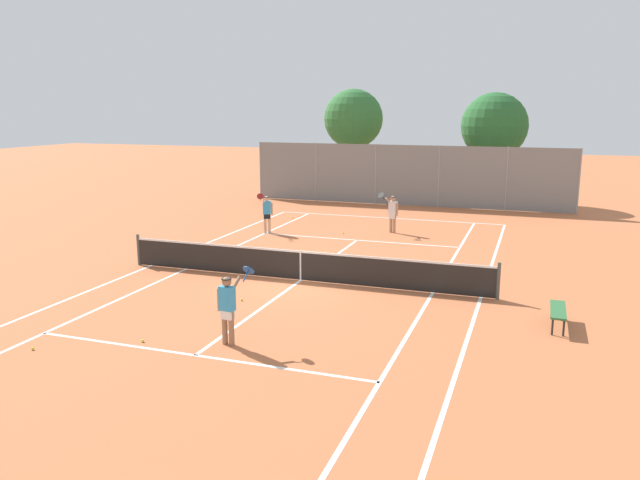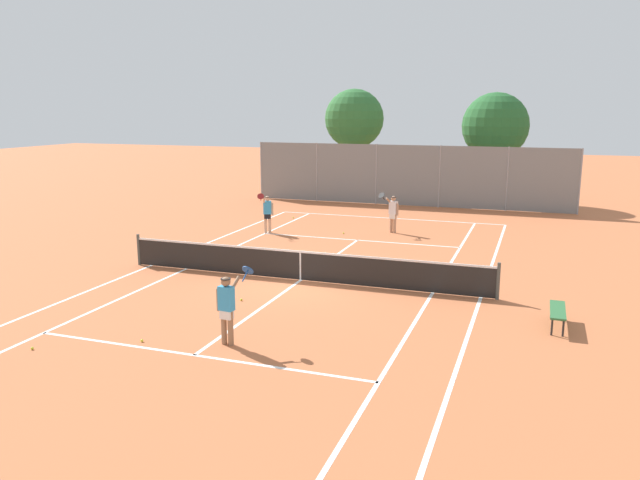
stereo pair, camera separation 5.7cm
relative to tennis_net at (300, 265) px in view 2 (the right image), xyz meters
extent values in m
plane|color=#BC663D|center=(0.00, 0.00, -0.51)|extent=(120.00, 120.00, 0.00)
cube|color=white|center=(0.00, 11.90, -0.51)|extent=(11.00, 0.10, 0.01)
cube|color=white|center=(-5.50, 0.00, -0.51)|extent=(0.10, 23.80, 0.01)
cube|color=white|center=(5.50, 0.00, -0.51)|extent=(0.10, 23.80, 0.01)
cube|color=white|center=(-4.13, 0.00, -0.51)|extent=(0.10, 23.80, 0.01)
cube|color=white|center=(4.13, 0.00, -0.51)|extent=(0.10, 23.80, 0.01)
cube|color=white|center=(0.00, -6.40, -0.51)|extent=(8.26, 0.10, 0.01)
cube|color=white|center=(0.00, 6.40, -0.51)|extent=(8.26, 0.10, 0.01)
cube|color=white|center=(0.00, 0.00, -0.51)|extent=(0.10, 12.80, 0.01)
cylinder|color=#474C47|center=(-5.95, 0.00, 0.03)|extent=(0.10, 0.10, 1.07)
cylinder|color=#474C47|center=(5.95, 0.00, 0.03)|extent=(0.10, 0.10, 1.07)
cube|color=black|center=(0.00, 0.00, -0.04)|extent=(11.90, 0.02, 0.89)
cube|color=white|center=(0.00, 0.00, 0.41)|extent=(11.90, 0.03, 0.06)
cube|color=white|center=(0.00, 0.00, -0.06)|extent=(0.05, 0.03, 0.89)
cylinder|color=#936B4C|center=(0.29, -5.57, -0.10)|extent=(0.13, 0.13, 0.82)
cylinder|color=#936B4C|center=(0.47, -5.59, -0.10)|extent=(0.13, 0.13, 0.82)
cube|color=white|center=(0.38, -5.58, 0.23)|extent=(0.30, 0.21, 0.24)
cube|color=#3399D8|center=(0.38, -5.58, 0.59)|extent=(0.36, 0.23, 0.56)
sphere|color=#936B4C|center=(0.38, -5.58, 0.98)|extent=(0.22, 0.22, 0.22)
cylinder|color=black|center=(0.38, -5.58, 1.05)|extent=(0.23, 0.23, 0.02)
cylinder|color=#936B4C|center=(0.17, -5.56, 0.53)|extent=(0.08, 0.08, 0.52)
cylinder|color=#936B4C|center=(0.53, -5.46, 0.88)|extent=(0.12, 0.46, 0.35)
cylinder|color=#1E4C99|center=(0.68, -5.21, 1.04)|extent=(0.06, 0.25, 0.22)
cylinder|color=#1E4C99|center=(0.69, -5.09, 1.15)|extent=(0.30, 0.22, 0.23)
cylinder|color=#D8A884|center=(-4.01, 6.64, -0.10)|extent=(0.13, 0.13, 0.82)
cylinder|color=#D8A884|center=(-4.18, 6.57, -0.10)|extent=(0.13, 0.13, 0.82)
cube|color=black|center=(-4.09, 6.61, 0.23)|extent=(0.33, 0.28, 0.24)
cube|color=#3399D8|center=(-4.09, 6.61, 0.59)|extent=(0.39, 0.32, 0.56)
sphere|color=#D8A884|center=(-4.09, 6.61, 0.98)|extent=(0.22, 0.22, 0.22)
cylinder|color=black|center=(-4.09, 6.61, 1.05)|extent=(0.23, 0.23, 0.02)
cylinder|color=#D8A884|center=(-3.89, 6.69, 0.53)|extent=(0.08, 0.08, 0.52)
cylinder|color=#D8A884|center=(-4.16, 6.43, 0.88)|extent=(0.25, 0.45, 0.35)
cylinder|color=maroon|center=(-4.17, 6.14, 1.04)|extent=(0.13, 0.24, 0.22)
cylinder|color=maroon|center=(-4.13, 6.03, 1.15)|extent=(0.33, 0.29, 0.23)
cylinder|color=tan|center=(1.09, 8.37, -0.10)|extent=(0.13, 0.13, 0.82)
cylinder|color=tan|center=(0.92, 8.44, -0.10)|extent=(0.13, 0.13, 0.82)
cube|color=white|center=(1.01, 8.41, 0.23)|extent=(0.33, 0.27, 0.24)
cube|color=white|center=(1.01, 8.41, 0.59)|extent=(0.39, 0.31, 0.56)
sphere|color=tan|center=(1.01, 8.41, 0.98)|extent=(0.22, 0.22, 0.22)
cylinder|color=black|center=(1.01, 8.41, 1.05)|extent=(0.23, 0.23, 0.02)
cylinder|color=tan|center=(1.21, 8.33, 0.53)|extent=(0.08, 0.08, 0.52)
cylinder|color=tan|center=(0.83, 8.32, 0.88)|extent=(0.24, 0.45, 0.35)
cylinder|color=black|center=(0.62, 8.13, 1.04)|extent=(0.12, 0.24, 0.22)
cylinder|color=black|center=(0.58, 8.02, 1.15)|extent=(0.33, 0.29, 0.23)
sphere|color=#D1DB33|center=(-0.80, -2.52, -0.48)|extent=(0.07, 0.07, 0.07)
sphere|color=#D1DB33|center=(-1.56, -6.11, -0.48)|extent=(0.07, 0.07, 0.07)
sphere|color=#D1DB33|center=(-4.39, 10.29, -0.48)|extent=(0.07, 0.07, 0.07)
sphere|color=#D1DB33|center=(-0.93, 7.47, -0.48)|extent=(0.07, 0.07, 0.07)
sphere|color=#D1DB33|center=(-3.59, -7.33, -0.48)|extent=(0.07, 0.07, 0.07)
cube|color=#2D6638|center=(7.49, -1.85, -0.07)|extent=(0.36, 1.50, 0.05)
cylinder|color=#262626|center=(7.37, -2.49, -0.30)|extent=(0.05, 0.05, 0.41)
cylinder|color=#262626|center=(7.37, -1.21, -0.30)|extent=(0.05, 0.05, 0.41)
cylinder|color=#262626|center=(7.62, -2.49, -0.30)|extent=(0.05, 0.05, 0.41)
cylinder|color=#262626|center=(7.62, -1.21, -0.30)|extent=(0.05, 0.05, 0.41)
cylinder|color=gray|center=(-8.76, 16.11, 1.16)|extent=(0.08, 0.08, 3.33)
cylinder|color=gray|center=(-5.25, 16.11, 1.16)|extent=(0.08, 0.08, 3.33)
cylinder|color=gray|center=(-1.75, 16.11, 1.16)|extent=(0.08, 0.08, 3.33)
cylinder|color=gray|center=(1.75, 16.11, 1.16)|extent=(0.08, 0.08, 3.33)
cylinder|color=gray|center=(5.25, 16.11, 1.16)|extent=(0.08, 0.08, 3.33)
cylinder|color=gray|center=(8.76, 16.11, 1.16)|extent=(0.08, 0.08, 3.33)
cube|color=slate|center=(0.00, 16.11, 1.16)|extent=(17.52, 0.02, 3.29)
cylinder|color=brown|center=(-3.90, 18.97, 1.19)|extent=(0.28, 0.28, 3.40)
sphere|color=#2D6B33|center=(-3.90, 18.97, 4.13)|extent=(3.53, 3.53, 3.53)
sphere|color=#2D6B33|center=(-3.94, 19.22, 3.69)|extent=(2.65, 2.65, 2.65)
cylinder|color=brown|center=(4.27, 19.33, 0.98)|extent=(0.26, 0.26, 2.98)
sphere|color=#26602D|center=(4.27, 19.33, 3.78)|extent=(3.72, 3.72, 3.72)
sphere|color=#26602D|center=(3.85, 19.47, 3.31)|extent=(2.29, 2.29, 2.29)
camera|label=1|loc=(6.80, -17.56, 4.80)|focal=35.00mm
camera|label=2|loc=(6.86, -17.54, 4.80)|focal=35.00mm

